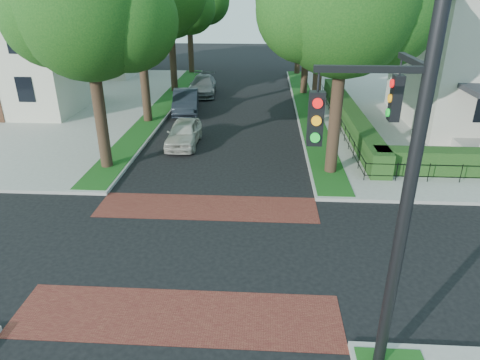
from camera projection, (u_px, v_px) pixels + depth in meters
name	position (u px, v px, depth m)	size (l,w,h in m)	color
ground	(195.00, 251.00, 14.66)	(120.00, 120.00, 0.00)	black
crosswalk_far	(207.00, 207.00, 17.57)	(9.00, 2.20, 0.01)	maroon
crosswalk_near	(177.00, 316.00, 11.74)	(9.00, 2.20, 0.01)	maroon
grass_strip_ne	(307.00, 107.00, 31.69)	(1.60, 29.80, 0.02)	#184C15
grass_strip_nw	(163.00, 105.00, 32.27)	(1.60, 29.80, 0.02)	#184C15
tree_right_near	(347.00, 4.00, 17.81)	(7.75, 6.67, 10.66)	black
tree_right_far	(310.00, 7.00, 33.57)	(7.25, 6.23, 9.74)	black
tree_left_near	(91.00, 12.00, 18.55)	(7.50, 6.45, 10.20)	black
tree_left_far	(171.00, 3.00, 34.07)	(7.00, 6.02, 9.86)	black
hedge_main_road	(349.00, 115.00, 27.59)	(1.00, 18.00, 1.20)	#153B14
fence_main_road	(336.00, 117.00, 27.70)	(0.06, 18.00, 0.90)	black
house_left_near	(12.00, 38.00, 29.81)	(10.00, 9.00, 10.14)	beige
house_left_far	(89.00, 23.00, 42.55)	(10.00, 9.00, 10.14)	beige
traffic_signal	(396.00, 183.00, 8.45)	(2.17, 2.00, 8.00)	black
parked_car_front	(184.00, 133.00, 24.28)	(1.70, 4.22, 1.44)	beige
parked_car_middle	(186.00, 101.00, 30.65)	(1.71, 4.91, 1.62)	#1D242C
parked_car_rear	(203.00, 85.00, 35.90)	(2.12, 5.21, 1.51)	slate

